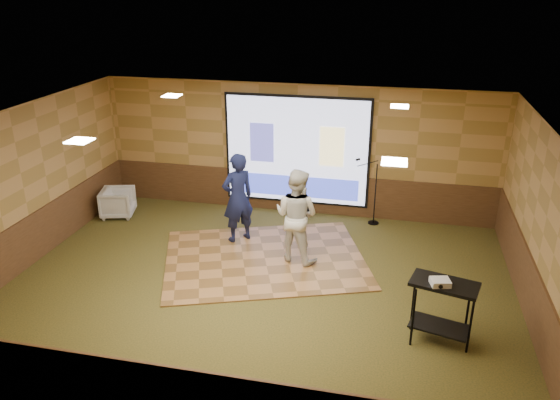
% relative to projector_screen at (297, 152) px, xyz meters
% --- Properties ---
extents(ground, '(9.00, 9.00, 0.00)m').
position_rel_projector_screen_xyz_m(ground, '(0.00, -3.44, -1.47)').
color(ground, '#2D3518').
rests_on(ground, ground).
extents(room_shell, '(9.04, 7.04, 3.02)m').
position_rel_projector_screen_xyz_m(room_shell, '(0.00, -3.44, 0.62)').
color(room_shell, '#B2874A').
rests_on(room_shell, ground).
extents(wainscot_back, '(9.00, 0.04, 0.95)m').
position_rel_projector_screen_xyz_m(wainscot_back, '(0.00, 0.04, -1.00)').
color(wainscot_back, '#442B16').
rests_on(wainscot_back, ground).
extents(wainscot_left, '(0.04, 7.00, 0.95)m').
position_rel_projector_screen_xyz_m(wainscot_left, '(-4.48, -3.44, -1.00)').
color(wainscot_left, '#442B16').
rests_on(wainscot_left, ground).
extents(wainscot_right, '(0.04, 7.00, 0.95)m').
position_rel_projector_screen_xyz_m(wainscot_right, '(4.48, -3.44, -1.00)').
color(wainscot_right, '#442B16').
rests_on(wainscot_right, ground).
extents(projector_screen, '(3.32, 0.06, 2.52)m').
position_rel_projector_screen_xyz_m(projector_screen, '(0.00, 0.00, 0.00)').
color(projector_screen, black).
rests_on(projector_screen, room_shell).
extents(downlight_nw, '(0.32, 0.32, 0.02)m').
position_rel_projector_screen_xyz_m(downlight_nw, '(-2.20, -1.64, 1.50)').
color(downlight_nw, '#FFE9BF').
rests_on(downlight_nw, room_shell).
extents(downlight_ne, '(0.32, 0.32, 0.02)m').
position_rel_projector_screen_xyz_m(downlight_ne, '(2.20, -1.64, 1.50)').
color(downlight_ne, '#FFE9BF').
rests_on(downlight_ne, room_shell).
extents(downlight_sw, '(0.32, 0.32, 0.02)m').
position_rel_projector_screen_xyz_m(downlight_sw, '(-2.20, -4.94, 1.50)').
color(downlight_sw, '#FFE9BF').
rests_on(downlight_sw, room_shell).
extents(downlight_se, '(0.32, 0.32, 0.02)m').
position_rel_projector_screen_xyz_m(downlight_se, '(2.20, -4.94, 1.50)').
color(downlight_se, '#FFE9BF').
rests_on(downlight_se, room_shell).
extents(dance_floor, '(4.60, 4.06, 0.03)m').
position_rel_projector_screen_xyz_m(dance_floor, '(-0.14, -2.45, -1.46)').
color(dance_floor, '#A7713D').
rests_on(dance_floor, ground).
extents(player_left, '(0.81, 0.80, 1.88)m').
position_rel_projector_screen_xyz_m(player_left, '(-0.87, -1.76, -0.51)').
color(player_left, '#141A3F').
rests_on(player_left, dance_floor).
extents(player_right, '(1.07, 0.94, 1.84)m').
position_rel_projector_screen_xyz_m(player_right, '(0.46, -2.34, -0.53)').
color(player_right, silver).
rests_on(player_right, dance_floor).
extents(av_table, '(0.96, 0.51, 1.01)m').
position_rel_projector_screen_xyz_m(av_table, '(3.06, -4.38, -0.76)').
color(av_table, black).
rests_on(av_table, ground).
extents(projector, '(0.32, 0.28, 0.09)m').
position_rel_projector_screen_xyz_m(projector, '(2.98, -4.47, -0.42)').
color(projector, white).
rests_on(projector, av_table).
extents(mic_stand, '(0.59, 0.24, 1.51)m').
position_rel_projector_screen_xyz_m(mic_stand, '(1.77, -0.26, -0.98)').
color(mic_stand, black).
rests_on(mic_stand, ground).
extents(banquet_chair, '(0.88, 0.86, 0.66)m').
position_rel_projector_screen_xyz_m(banquet_chair, '(-3.96, -1.12, -1.15)').
color(banquet_chair, gray).
rests_on(banquet_chair, ground).
extents(duffel_bag, '(0.53, 0.43, 0.28)m').
position_rel_projector_screen_xyz_m(duffel_bag, '(0.11, -0.20, -1.33)').
color(duffel_bag, black).
rests_on(duffel_bag, ground).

